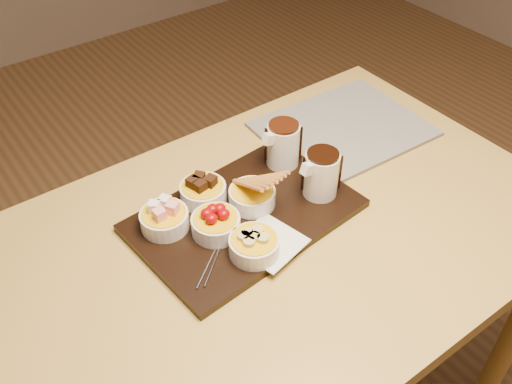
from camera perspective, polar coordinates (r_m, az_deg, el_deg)
dining_table at (r=1.28m, az=2.72°, el=-6.57°), size 1.20×0.80×0.75m
serving_board at (r=1.21m, az=-1.14°, el=-2.36°), size 0.48×0.34×0.02m
napkin at (r=1.14m, az=1.34°, el=-5.06°), size 0.14×0.14×0.00m
bowl_marshmallows at (r=1.18m, az=-9.12°, el=-2.78°), size 0.10×0.10×0.04m
bowl_cake at (r=1.23m, az=-5.30°, el=-0.07°), size 0.10×0.10×0.04m
bowl_strawberries at (r=1.16m, az=-4.03°, el=-3.30°), size 0.10×0.10×0.04m
bowl_biscotti at (r=1.21m, az=-0.39°, el=-0.51°), size 0.10×0.10×0.04m
bowl_bananas at (r=1.11m, az=-0.18°, el=-5.43°), size 0.10×0.10×0.04m
pitcher_dark_chocolate at (r=1.23m, az=6.53°, el=1.75°), size 0.08×0.08×0.10m
pitcher_milk_chocolate at (r=1.30m, az=2.71°, el=4.70°), size 0.08×0.08×0.10m
fondue_skewers at (r=1.15m, az=-3.62°, el=-4.74°), size 0.18×0.23×0.01m
newspaper at (r=1.48m, az=8.71°, el=6.25°), size 0.41×0.33×0.01m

